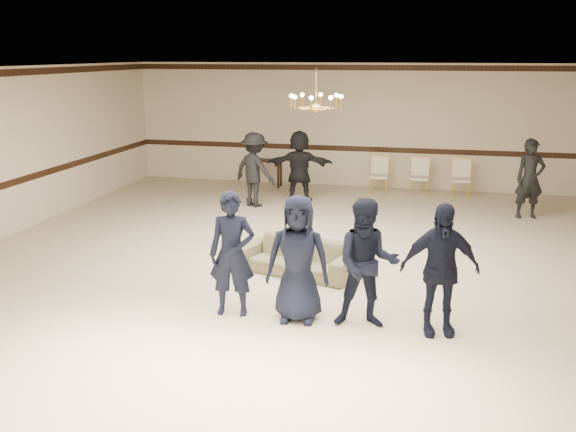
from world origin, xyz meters
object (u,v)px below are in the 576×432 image
Objects in this scene: settee at (297,257)px; banquet_chair_right at (461,179)px; banquet_chair_mid at (419,177)px; boy_a at (232,254)px; boy_d at (440,269)px; adult_mid at (299,166)px; adult_left at (255,170)px; adult_right at (530,179)px; boy_b at (298,259)px; banquet_chair_left at (379,176)px; chandelier at (316,89)px; console_table at (265,173)px; boy_c at (367,264)px.

banquet_chair_right reaches higher than settee.
banquet_chair_right is (2.74, 6.24, 0.18)m from settee.
banquet_chair_right is at bearing 1.17° from banquet_chair_mid.
boy_a is 2.70m from boy_d.
adult_mid is at bearing -154.14° from banquet_chair_mid.
adult_left is at bearing 28.38° from adult_mid.
boy_d is 6.62m from adult_right.
banquet_chair_mid is (1.34, 8.02, -0.39)m from boy_b.
boy_b is 1.00× the size of adult_mid.
adult_mid is 1.86× the size of banquet_chair_mid.
banquet_chair_left is (-1.46, 8.02, -0.39)m from boy_d.
boy_a is (-0.59, -2.82, -2.03)m from chandelier.
adult_mid is 1.98m from console_table.
chandelier is 0.55× the size of boy_b.
boy_c is 6.86m from adult_left.
boy_c reaches higher than banquet_chair_left.
chandelier is at bearing 113.62° from boy_d.
adult_left is 1.96× the size of console_table.
boy_a is at bearing -109.05° from banquet_chair_right.
boy_b is 6.48m from adult_left.
banquet_chair_left reaches higher than console_table.
boy_d is 1.85× the size of banquet_chair_mid.
boy_a is 6.77m from adult_mid.
boy_a is 1.00× the size of boy_c.
banquet_chair_mid is at bearing 2.48° from console_table.
boy_b is 1.00× the size of boy_d.
boy_d is at bearing -4.46° from boy_b.
banquet_chair_mid is (-0.46, 8.02, -0.39)m from boy_d.
boy_a is 8.66m from banquet_chair_right.
chandelier is 0.55× the size of adult_left.
banquet_chair_left is at bearing 87.12° from boy_d.
adult_mid is at bearing -145.44° from banquet_chair_left.
chandelier is at bearing 101.15° from settee.
chandelier is 1.03× the size of banquet_chair_right.
boy_a and boy_b have the same top height.
adult_right is at bearing -27.84° from banquet_chair_left.
boy_a is at bearing -140.53° from adult_right.
adult_left reaches higher than boy_a.
boy_c is 1.85× the size of banquet_chair_right.
banquet_chair_right is at bearing 72.59° from boy_c.
boy_c is (0.90, 0.00, 0.00)m from boy_b.
adult_right is at bearing -152.01° from adult_left.
chandelier is at bearing -106.46° from banquet_chair_mid.
settee is (0.50, 1.78, -0.57)m from boy_a.
chandelier is 0.55× the size of adult_right.
banquet_chair_mid is at bearing 90.33° from settee.
settee is 1.11× the size of adult_right.
console_table is (-4.00, 0.20, -0.09)m from banquet_chair_mid.
banquet_chair_right is at bearing 3.06° from console_table.
settee is 6.48m from banquet_chair_mid.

